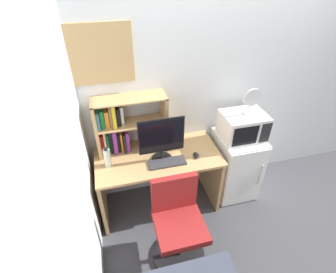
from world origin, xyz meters
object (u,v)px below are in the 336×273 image
at_px(mini_fridge, 235,164).
at_px(monitor, 162,139).
at_px(hutch_bookshelf, 121,125).
at_px(desk_fan, 252,100).
at_px(wall_corkboard, 95,55).
at_px(microwave, 243,126).
at_px(desk_chair, 178,226).
at_px(computer_mouse, 196,155).
at_px(water_bottle, 107,157).
at_px(keyboard, 167,163).

bearing_deg(mini_fridge, monitor, -175.16).
xyz_separation_m(hutch_bookshelf, mini_fridge, (1.28, -0.19, -0.66)).
xyz_separation_m(desk_fan, wall_corkboard, (-1.46, 0.30, 0.48)).
height_order(microwave, desk_fan, desk_fan).
xyz_separation_m(mini_fridge, desk_chair, (-0.91, -0.65, -0.01)).
bearing_deg(computer_mouse, water_bottle, 174.11).
height_order(desk_fan, desk_chair, desk_fan).
relative_size(monitor, wall_corkboard, 0.72).
distance_m(monitor, microwave, 0.93).
xyz_separation_m(hutch_bookshelf, keyboard, (0.40, -0.35, -0.30)).
relative_size(hutch_bookshelf, keyboard, 1.94).
height_order(mini_fridge, desk_fan, desk_fan).
relative_size(microwave, desk_chair, 0.51).
height_order(desk_chair, wall_corkboard, wall_corkboard).
height_order(hutch_bookshelf, microwave, hutch_bookshelf).
bearing_deg(computer_mouse, keyboard, -174.93).
distance_m(computer_mouse, wall_corkboard, 1.37).
relative_size(hutch_bookshelf, computer_mouse, 7.35).
height_order(monitor, desk_chair, monitor).
xyz_separation_m(water_bottle, microwave, (1.46, 0.04, 0.10)).
height_order(keyboard, microwave, microwave).
bearing_deg(microwave, mini_fridge, -90.16).
bearing_deg(keyboard, computer_mouse, 5.07).
xyz_separation_m(keyboard, water_bottle, (-0.57, 0.12, 0.09)).
xyz_separation_m(hutch_bookshelf, desk_fan, (1.32, -0.20, 0.21)).
distance_m(keyboard, wall_corkboard, 1.21).
height_order(water_bottle, mini_fridge, water_bottle).
xyz_separation_m(mini_fridge, desk_fan, (0.04, -0.00, 0.87)).
bearing_deg(wall_corkboard, desk_chair, -61.48).
relative_size(keyboard, computer_mouse, 3.79).
bearing_deg(mini_fridge, wall_corkboard, 168.35).
bearing_deg(computer_mouse, mini_fridge, 12.80).
distance_m(microwave, wall_corkboard, 1.65).
bearing_deg(hutch_bookshelf, keyboard, -41.45).
bearing_deg(computer_mouse, desk_fan, 11.77).
height_order(computer_mouse, desk_fan, desk_fan).
bearing_deg(keyboard, monitor, 115.08).
xyz_separation_m(microwave, desk_fan, (0.04, -0.01, 0.32)).
distance_m(water_bottle, mini_fridge, 1.53).
distance_m(monitor, water_bottle, 0.56).
height_order(monitor, microwave, monitor).
relative_size(mini_fridge, microwave, 1.78).
bearing_deg(keyboard, desk_fan, 9.51).
relative_size(microwave, wall_corkboard, 0.69).
height_order(computer_mouse, microwave, microwave).
bearing_deg(keyboard, mini_fridge, 10.09).
bearing_deg(computer_mouse, monitor, 171.67).
distance_m(mini_fridge, desk_chair, 1.12).
xyz_separation_m(microwave, wall_corkboard, (-1.42, 0.29, 0.79)).
relative_size(monitor, water_bottle, 2.20).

